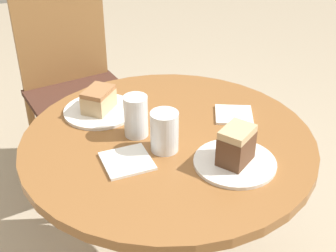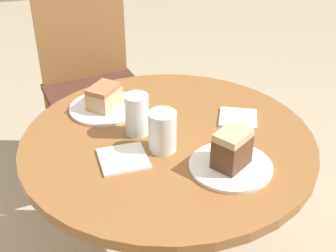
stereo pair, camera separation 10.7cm
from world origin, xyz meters
name	(u,v)px [view 1 (the left image)]	position (x,y,z in m)	size (l,w,h in m)	color
table	(168,182)	(0.00, 0.00, 0.55)	(0.87, 0.87, 0.71)	brown
chair	(77,87)	(-0.14, 0.87, 0.49)	(0.53, 0.55, 0.93)	olive
plate_near	(235,163)	(0.13, -0.18, 0.72)	(0.22, 0.22, 0.01)	white
plate_far	(100,111)	(-0.16, 0.21, 0.72)	(0.23, 0.23, 0.01)	white
cake_slice_near	(236,145)	(0.13, -0.18, 0.78)	(0.12, 0.11, 0.10)	brown
cake_slice_far	(99,100)	(-0.16, 0.21, 0.76)	(0.13, 0.13, 0.07)	tan
glass_lemonade	(164,133)	(-0.03, -0.05, 0.77)	(0.08, 0.08, 0.12)	beige
glass_water	(136,118)	(-0.08, 0.05, 0.77)	(0.07, 0.07, 0.13)	silver
napkin_stack	(127,161)	(-0.15, -0.08, 0.72)	(0.13, 0.13, 0.01)	white
napkin_side	(234,115)	(0.24, 0.05, 0.72)	(0.15, 0.15, 0.01)	white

